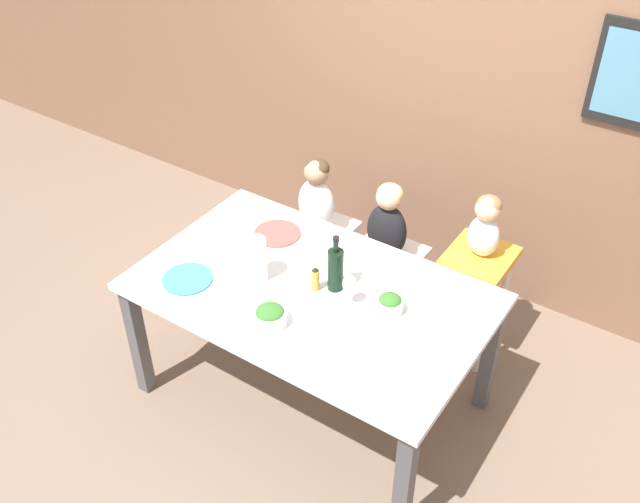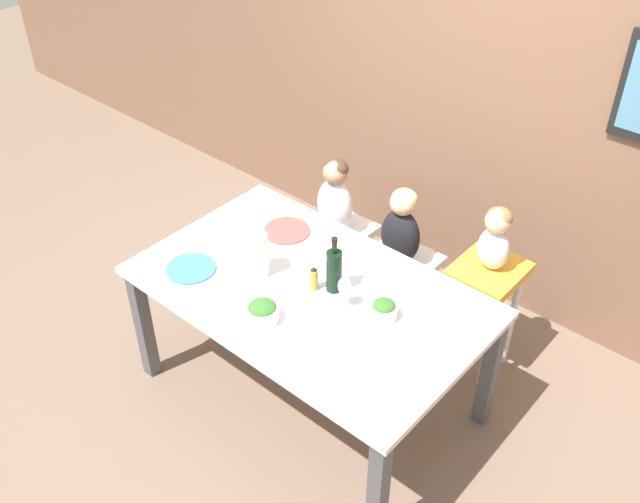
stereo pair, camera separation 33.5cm
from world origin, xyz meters
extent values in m
plane|color=#705B4C|center=(0.00, 0.00, 0.00)|extent=(14.00, 14.00, 0.00)
cube|color=brown|center=(0.00, 1.42, 1.35)|extent=(10.00, 0.06, 2.70)
cube|color=silver|center=(0.00, 0.00, 0.73)|extent=(1.68, 1.03, 0.03)
cube|color=#4C4C51|center=(-0.78, -0.46, 0.36)|extent=(0.07, 0.07, 0.72)
cube|color=#4C4C51|center=(0.78, -0.46, 0.36)|extent=(0.07, 0.07, 0.72)
cube|color=#4C4C51|center=(-0.78, 0.46, 0.36)|extent=(0.07, 0.07, 0.72)
cube|color=#4C4C51|center=(0.78, 0.46, 0.36)|extent=(0.07, 0.07, 0.72)
cylinder|color=silver|center=(-0.64, 0.64, 0.20)|extent=(0.04, 0.04, 0.40)
cylinder|color=silver|center=(-0.35, 0.64, 0.20)|extent=(0.04, 0.04, 0.40)
cylinder|color=silver|center=(-0.64, 0.93, 0.20)|extent=(0.04, 0.04, 0.40)
cylinder|color=silver|center=(-0.35, 0.93, 0.20)|extent=(0.04, 0.04, 0.40)
cube|color=white|center=(-0.50, 0.78, 0.42)|extent=(0.39, 0.43, 0.05)
cylinder|color=silver|center=(-0.16, 0.64, 0.20)|extent=(0.04, 0.04, 0.40)
cylinder|color=silver|center=(0.13, 0.64, 0.20)|extent=(0.04, 0.04, 0.40)
cylinder|color=silver|center=(-0.16, 0.93, 0.20)|extent=(0.04, 0.04, 0.40)
cylinder|color=silver|center=(0.13, 0.93, 0.20)|extent=(0.04, 0.04, 0.40)
cube|color=white|center=(-0.02, 0.78, 0.42)|extent=(0.39, 0.43, 0.05)
cylinder|color=silver|center=(0.41, 0.66, 0.32)|extent=(0.04, 0.04, 0.64)
cylinder|color=silver|center=(0.66, 0.66, 0.32)|extent=(0.04, 0.04, 0.64)
cylinder|color=silver|center=(0.41, 0.91, 0.32)|extent=(0.04, 0.04, 0.64)
cylinder|color=silver|center=(0.66, 0.91, 0.32)|extent=(0.04, 0.04, 0.64)
cube|color=gold|center=(0.54, 0.78, 0.66)|extent=(0.33, 0.37, 0.05)
ellipsoid|color=silver|center=(-0.50, 0.78, 0.62)|extent=(0.24, 0.16, 0.34)
sphere|color=tan|center=(-0.50, 0.78, 0.85)|extent=(0.15, 0.15, 0.15)
ellipsoid|color=#473323|center=(-0.50, 0.79, 0.87)|extent=(0.14, 0.14, 0.10)
ellipsoid|color=black|center=(-0.02, 0.78, 0.62)|extent=(0.24, 0.16, 0.34)
sphere|color=#D6AD89|center=(-0.02, 0.78, 0.85)|extent=(0.15, 0.15, 0.15)
ellipsoid|color=#DBC684|center=(-0.02, 0.79, 0.87)|extent=(0.14, 0.14, 0.10)
ellipsoid|color=silver|center=(0.54, 0.78, 0.81)|extent=(0.17, 0.11, 0.24)
sphere|color=#D6AD89|center=(0.54, 0.78, 0.98)|extent=(0.13, 0.13, 0.13)
ellipsoid|color=olive|center=(0.54, 0.79, 1.00)|extent=(0.13, 0.13, 0.09)
cylinder|color=black|center=(0.09, 0.08, 0.86)|extent=(0.08, 0.08, 0.22)
cylinder|color=black|center=(0.09, 0.08, 1.01)|extent=(0.03, 0.03, 0.08)
cylinder|color=black|center=(0.09, 0.08, 1.04)|extent=(0.03, 0.03, 0.02)
cylinder|color=white|center=(-0.27, -0.08, 0.86)|extent=(0.12, 0.12, 0.23)
cylinder|color=white|center=(0.20, 0.01, 0.75)|extent=(0.06, 0.06, 0.00)
cylinder|color=white|center=(0.20, 0.01, 0.79)|extent=(0.01, 0.01, 0.07)
ellipsoid|color=white|center=(0.20, 0.01, 0.87)|extent=(0.06, 0.06, 0.09)
cylinder|color=white|center=(-0.02, -0.30, 0.79)|extent=(0.15, 0.15, 0.07)
ellipsoid|color=#336628|center=(-0.02, -0.30, 0.82)|extent=(0.13, 0.13, 0.05)
cylinder|color=white|center=(0.39, 0.07, 0.79)|extent=(0.13, 0.13, 0.07)
ellipsoid|color=#336628|center=(0.39, 0.07, 0.82)|extent=(0.11, 0.11, 0.05)
cylinder|color=teal|center=(-0.54, -0.27, 0.76)|extent=(0.25, 0.25, 0.01)
cylinder|color=#D14C47|center=(-0.40, 0.27, 0.76)|extent=(0.25, 0.25, 0.01)
cylinder|color=#BC8E33|center=(0.02, 0.01, 0.81)|extent=(0.04, 0.04, 0.11)
cone|color=black|center=(0.02, 0.01, 0.87)|extent=(0.03, 0.03, 0.02)
camera|label=1|loc=(1.48, -2.14, 2.97)|focal=40.00mm
camera|label=2|loc=(1.74, -1.93, 2.97)|focal=40.00mm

